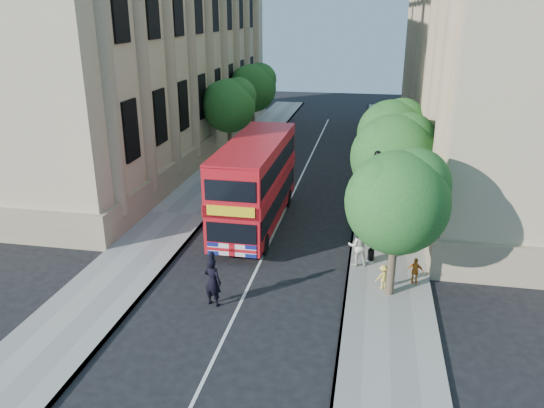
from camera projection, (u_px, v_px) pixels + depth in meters
The scene contains 17 objects.
ground at pixel (232, 321), 19.79m from camera, with size 120.00×120.00×0.00m, color black.
pavement_right at pixel (386, 229), 27.98m from camera, with size 3.50×80.00×0.12m, color gray.
pavement_left at pixel (179, 214), 30.02m from camera, with size 3.50×80.00×0.12m, color gray.
building_right at pixel (513, 40), 36.42m from camera, with size 12.00×38.00×18.00m, color #C4AF88.
building_left at pixel (137, 37), 41.31m from camera, with size 12.00×38.00×18.00m, color #C4AF88.
tree_right_near at pixel (399, 197), 20.10m from camera, with size 4.00×4.00×6.08m.
tree_right_mid at pixel (395, 153), 25.57m from camera, with size 4.20×4.20×6.37m.
tree_right_far at pixel (392, 130), 31.16m from camera, with size 4.00×4.00×6.15m.
tree_left_far at pixel (229, 103), 39.66m from camera, with size 4.00×4.00×6.30m.
tree_left_back at pixel (253, 85), 46.96m from camera, with size 4.20×4.20×6.65m.
lamp_post at pixel (374, 211), 23.59m from camera, with size 0.32×0.32×5.16m.
double_decker_bus at pixel (256, 181), 27.78m from camera, with size 2.69×9.92×4.57m.
box_van at pixel (255, 170), 33.73m from camera, with size 2.18×5.05×2.85m.
police_constable at pixel (213, 282), 20.55m from camera, with size 0.74×0.48×2.02m, color black.
woman_pedestrian at pixel (358, 246), 23.61m from camera, with size 0.91×0.71×1.88m, color silver.
child_a at pixel (415, 271), 22.05m from camera, with size 0.68×0.29×1.17m, color orange.
child_b at pixel (383, 277), 21.72m from camera, with size 0.67×0.38×1.03m, color #F3D252.
Camera 1 is at (4.69, -16.52, 10.87)m, focal length 35.00 mm.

